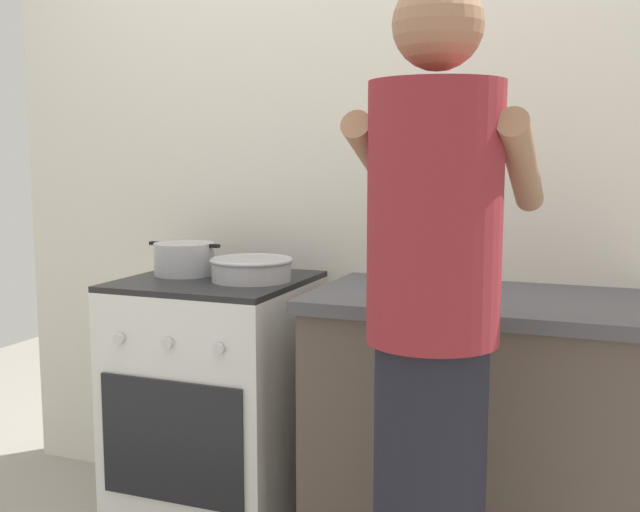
{
  "coord_description": "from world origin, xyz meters",
  "views": [
    {
      "loc": [
        0.93,
        -2.15,
        1.32
      ],
      "look_at": [
        0.05,
        0.12,
        1.0
      ],
      "focal_mm": 42.9,
      "sensor_mm": 36.0,
      "label": 1
    }
  ],
  "objects_px": {
    "pot": "(184,259)",
    "utensil_crock": "(415,251)",
    "mixing_bowl": "(252,268)",
    "person": "(432,358)",
    "stove_range": "(217,404)",
    "spice_bottle": "(481,284)"
  },
  "relations": [
    {
      "from": "pot",
      "to": "spice_bottle",
      "type": "xyz_separation_m",
      "value": [
        1.06,
        -0.07,
        -0.02
      ]
    },
    {
      "from": "spice_bottle",
      "to": "person",
      "type": "distance_m",
      "value": 0.59
    },
    {
      "from": "stove_range",
      "to": "spice_bottle",
      "type": "bearing_deg",
      "value": -2.45
    },
    {
      "from": "mixing_bowl",
      "to": "spice_bottle",
      "type": "xyz_separation_m",
      "value": [
        0.78,
        -0.04,
        -0.0
      ]
    },
    {
      "from": "utensil_crock",
      "to": "person",
      "type": "bearing_deg",
      "value": -73.16
    },
    {
      "from": "stove_range",
      "to": "pot",
      "type": "relative_size",
      "value": 3.22
    },
    {
      "from": "pot",
      "to": "spice_bottle",
      "type": "height_order",
      "value": "pot"
    },
    {
      "from": "spice_bottle",
      "to": "pot",
      "type": "bearing_deg",
      "value": 176.1
    },
    {
      "from": "utensil_crock",
      "to": "person",
      "type": "distance_m",
      "value": 0.86
    },
    {
      "from": "spice_bottle",
      "to": "mixing_bowl",
      "type": "bearing_deg",
      "value": 176.95
    },
    {
      "from": "pot",
      "to": "utensil_crock",
      "type": "xyz_separation_m",
      "value": [
        0.8,
        0.16,
        0.04
      ]
    },
    {
      "from": "mixing_bowl",
      "to": "person",
      "type": "bearing_deg",
      "value": -39.14
    },
    {
      "from": "pot",
      "to": "utensil_crock",
      "type": "bearing_deg",
      "value": 11.26
    },
    {
      "from": "utensil_crock",
      "to": "spice_bottle",
      "type": "distance_m",
      "value": 0.35
    },
    {
      "from": "stove_range",
      "to": "utensil_crock",
      "type": "distance_m",
      "value": 0.88
    },
    {
      "from": "stove_range",
      "to": "pot",
      "type": "height_order",
      "value": "pot"
    },
    {
      "from": "utensil_crock",
      "to": "person",
      "type": "height_order",
      "value": "person"
    },
    {
      "from": "pot",
      "to": "stove_range",
      "type": "bearing_deg",
      "value": -13.25
    },
    {
      "from": "pot",
      "to": "mixing_bowl",
      "type": "height_order",
      "value": "pot"
    },
    {
      "from": "stove_range",
      "to": "mixing_bowl",
      "type": "height_order",
      "value": "mixing_bowl"
    },
    {
      "from": "mixing_bowl",
      "to": "pot",
      "type": "bearing_deg",
      "value": 173.73
    },
    {
      "from": "mixing_bowl",
      "to": "person",
      "type": "height_order",
      "value": "person"
    }
  ]
}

